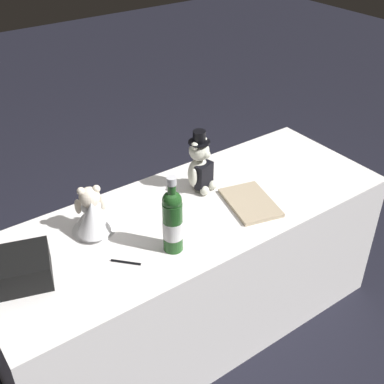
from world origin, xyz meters
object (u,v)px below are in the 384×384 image
(champagne_bottle, at_px, (173,220))
(signing_pen, at_px, (125,262))
(teddy_bear_groom, at_px, (200,166))
(gift_case_black, at_px, (15,270))
(teddy_bear_bride, at_px, (92,215))
(guestbook, at_px, (250,203))

(champagne_bottle, xyz_separation_m, signing_pen, (-0.20, 0.04, -0.14))
(teddy_bear_groom, distance_m, gift_case_black, 0.94)
(champagne_bottle, height_order, signing_pen, champagne_bottle)
(teddy_bear_bride, height_order, guestbook, teddy_bear_bride)
(teddy_bear_bride, height_order, gift_case_black, teddy_bear_bride)
(teddy_bear_bride, xyz_separation_m, signing_pen, (0.01, -0.25, -0.09))
(teddy_bear_groom, bearing_deg, signing_pen, -155.37)
(signing_pen, distance_m, guestbook, 0.67)
(champagne_bottle, xyz_separation_m, guestbook, (0.46, 0.05, -0.14))
(teddy_bear_groom, bearing_deg, gift_case_black, -173.65)
(signing_pen, bearing_deg, teddy_bear_groom, 24.63)
(teddy_bear_groom, height_order, guestbook, teddy_bear_groom)
(teddy_bear_bride, relative_size, champagne_bottle, 0.69)
(signing_pen, height_order, guestbook, guestbook)
(teddy_bear_bride, relative_size, guestbook, 0.81)
(gift_case_black, bearing_deg, teddy_bear_bride, 14.89)
(champagne_bottle, relative_size, guestbook, 1.17)
(teddy_bear_bride, distance_m, signing_pen, 0.26)
(champagne_bottle, bearing_deg, teddy_bear_bride, 126.41)
(teddy_bear_groom, height_order, champagne_bottle, champagne_bottle)
(teddy_bear_groom, bearing_deg, guestbook, -65.40)
(champagne_bottle, height_order, guestbook, champagne_bottle)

